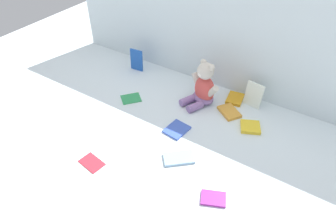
{
  "coord_description": "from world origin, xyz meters",
  "views": [
    {
      "loc": [
        0.63,
        -1.05,
        1.04
      ],
      "look_at": [
        0.02,
        -0.1,
        0.1
      ],
      "focal_mm": 32.34,
      "sensor_mm": 36.0,
      "label": 1
    }
  ],
  "objects": [
    {
      "name": "ground_plane",
      "position": [
        0.0,
        0.0,
        0.0
      ],
      "size": [
        3.2,
        3.2,
        0.0
      ],
      "primitive_type": "plane",
      "color": "silver"
    },
    {
      "name": "backdrop_drape",
      "position": [
        0.0,
        0.39,
        0.33
      ],
      "size": [
        1.87,
        0.03,
        0.67
      ],
      "primitive_type": "cube",
      "color": "silver",
      "rests_on": "ground_plane"
    },
    {
      "name": "teddy_bear",
      "position": [
        0.07,
        0.18,
        0.09
      ],
      "size": [
        0.2,
        0.21,
        0.25
      ],
      "rotation": [
        0.0,
        0.0,
        -0.41
      ],
      "color": "#D84C47",
      "rests_on": "ground_plane"
    },
    {
      "name": "book_case_0",
      "position": [
        0.4,
        -0.36,
        0.01
      ],
      "size": [
        0.12,
        0.1,
        0.01
      ],
      "primitive_type": "cube",
      "rotation": [
        0.0,
        0.0,
        5.13
      ],
      "color": "#982893",
      "rests_on": "ground_plane"
    },
    {
      "name": "book_case_1",
      "position": [
        -0.28,
        -0.01,
        0.0
      ],
      "size": [
        0.13,
        0.14,
        0.01
      ],
      "primitive_type": "cube",
      "rotation": [
        0.0,
        0.0,
        5.59
      ],
      "color": "#2A904E",
      "rests_on": "ground_plane"
    },
    {
      "name": "book_case_2",
      "position": [
        0.24,
        0.17,
        0.01
      ],
      "size": [
        0.15,
        0.14,
        0.02
      ],
      "primitive_type": "cube",
      "rotation": [
        0.0,
        0.0,
        4.1
      ],
      "color": "gold",
      "rests_on": "ground_plane"
    },
    {
      "name": "book_case_3",
      "position": [
        0.37,
        0.12,
        0.01
      ],
      "size": [
        0.12,
        0.12,
        0.02
      ],
      "primitive_type": "cube",
      "rotation": [
        0.0,
        0.0,
        2.01
      ],
      "color": "yellow",
      "rests_on": "ground_plane"
    },
    {
      "name": "book_case_4",
      "position": [
        -0.44,
        0.25,
        0.07
      ],
      "size": [
        0.09,
        0.02,
        0.14
      ],
      "primitive_type": "cube",
      "rotation": [
        -0.04,
        0.0,
        0.09
      ],
      "color": "blue",
      "rests_on": "ground_plane"
    },
    {
      "name": "book_case_5",
      "position": [
        0.18,
        -0.25,
        0.01
      ],
      "size": [
        0.15,
        0.15,
        0.01
      ],
      "primitive_type": "cube",
      "rotation": [
        0.0,
        0.0,
        5.43
      ],
      "color": "#8AB0CF",
      "rests_on": "ground_plane"
    },
    {
      "name": "book_case_6",
      "position": [
        0.31,
        0.3,
        0.07
      ],
      "size": [
        0.1,
        0.04,
        0.14
      ],
      "primitive_type": "cube",
      "rotation": [
        -0.11,
        0.0,
        -0.16
      ],
      "color": "white",
      "rests_on": "ground_plane"
    },
    {
      "name": "book_case_7",
      "position": [
        -0.14,
        -0.48,
        0.0
      ],
      "size": [
        0.12,
        0.09,
        0.01
      ],
      "primitive_type": "cube",
      "rotation": [
        0.0,
        0.0,
        1.42
      ],
      "color": "red",
      "rests_on": "ground_plane"
    },
    {
      "name": "book_case_8",
      "position": [
        0.07,
        -0.1,
        0.01
      ],
      "size": [
        0.11,
        0.13,
        0.01
      ],
      "primitive_type": "cube",
      "rotation": [
        0.0,
        0.0,
        6.17
      ],
      "color": "#3957BD",
      "rests_on": "ground_plane"
    },
    {
      "name": "book_case_9",
      "position": [
        0.22,
        0.29,
        0.01
      ],
      "size": [
        0.1,
        0.12,
        0.02
      ],
      "primitive_type": "cube",
      "rotation": [
        0.0,
        0.0,
        0.16
      ],
      "color": "orange",
      "rests_on": "ground_plane"
    }
  ]
}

